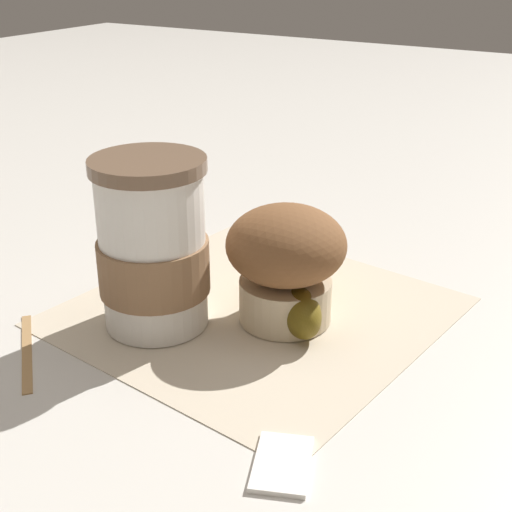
# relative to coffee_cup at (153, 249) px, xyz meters

# --- Properties ---
(ground_plane) EXTENTS (3.00, 3.00, 0.00)m
(ground_plane) POSITION_rel_coffee_cup_xyz_m (0.06, -0.06, -0.06)
(ground_plane) COLOR beige
(paper_napkin) EXTENTS (0.30, 0.30, 0.00)m
(paper_napkin) POSITION_rel_coffee_cup_xyz_m (0.06, -0.06, -0.06)
(paper_napkin) COLOR beige
(paper_napkin) RESTS_ON ground_plane
(coffee_cup) EXTENTS (0.09, 0.09, 0.13)m
(coffee_cup) POSITION_rel_coffee_cup_xyz_m (0.00, 0.00, 0.00)
(coffee_cup) COLOR silver
(coffee_cup) RESTS_ON paper_napkin
(muffin) EXTENTS (0.09, 0.09, 0.09)m
(muffin) POSITION_rel_coffee_cup_xyz_m (0.05, -0.08, -0.01)
(muffin) COLOR beige
(muffin) RESTS_ON paper_napkin
(banana) EXTENTS (0.14, 0.10, 0.04)m
(banana) POSITION_rel_coffee_cup_xyz_m (0.08, -0.07, -0.04)
(banana) COLOR gold
(banana) RESTS_ON paper_napkin
(sugar_packet) EXTENTS (0.06, 0.05, 0.01)m
(sugar_packet) POSITION_rel_coffee_cup_xyz_m (-0.09, -0.16, -0.06)
(sugar_packet) COLOR white
(sugar_packet) RESTS_ON ground_plane
(wooden_stirrer) EXTENTS (0.08, 0.09, 0.00)m
(wooden_stirrer) POSITION_rel_coffee_cup_xyz_m (-0.08, 0.06, -0.06)
(wooden_stirrer) COLOR #9E7547
(wooden_stirrer) RESTS_ON ground_plane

